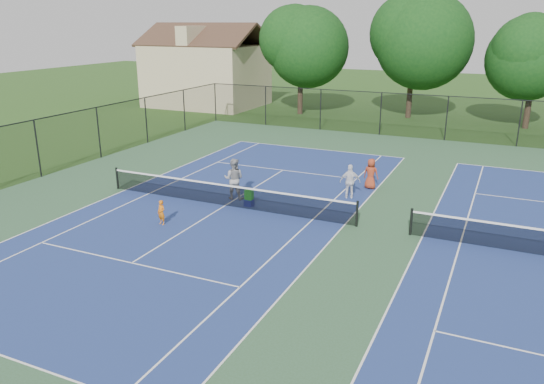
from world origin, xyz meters
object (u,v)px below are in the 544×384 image
at_px(child_player, 161,213).
at_px(bystander_c, 371,174).
at_px(tree_back_a, 301,43).
at_px(clapboard_house, 207,73).
at_px(ball_hopper, 249,195).
at_px(instructor, 234,179).
at_px(tree_back_c, 536,54).
at_px(bystander_a, 350,182).
at_px(ball_crate, 249,203).
at_px(tree_back_b, 414,36).

relative_size(child_player, bystander_c, 0.67).
height_order(tree_back_a, clapboard_house, tree_back_a).
bearing_deg(ball_hopper, instructor, 149.72).
height_order(tree_back_c, bystander_a, tree_back_c).
bearing_deg(child_player, ball_crate, 69.31).
xyz_separation_m(clapboard_house, instructor, (15.90, -23.97, -2.15)).
height_order(clapboard_house, bystander_a, clapboard_house).
xyz_separation_m(tree_back_b, ball_hopper, (-2.02, -25.60, -6.06)).
bearing_deg(ball_hopper, child_player, -122.68).
height_order(tree_back_b, ball_crate, tree_back_b).
height_order(tree_back_b, clapboard_house, tree_back_b).
relative_size(clapboard_house, bystander_a, 6.79).
bearing_deg(clapboard_house, instructor, -56.44).
distance_m(tree_back_b, ball_hopper, 26.39).
xyz_separation_m(tree_back_a, ball_crate, (6.98, -23.60, -5.88)).
bearing_deg(bystander_a, instructor, 7.15).
relative_size(tree_back_b, bystander_c, 6.72).
xyz_separation_m(tree_back_b, bystander_a, (1.67, -22.69, -5.80)).
height_order(child_player, bystander_c, bystander_c).
bearing_deg(instructor, tree_back_a, -89.79).
distance_m(tree_back_a, bystander_c, 22.53).
distance_m(tree_back_b, bystander_a, 23.48).
bearing_deg(instructor, tree_back_b, -111.28).
distance_m(child_player, ball_crate, 4.06).
relative_size(clapboard_house, instructor, 5.70).
distance_m(child_player, instructor, 4.21).
bearing_deg(bystander_c, child_player, 56.12).
height_order(clapboard_house, child_player, clapboard_house).
xyz_separation_m(tree_back_a, bystander_a, (10.67, -20.69, -5.24)).
xyz_separation_m(tree_back_c, instructor, (-12.10, -23.97, -4.53)).
bearing_deg(ball_crate, bystander_a, 38.28).
bearing_deg(instructor, clapboard_house, -70.63).
relative_size(tree_back_b, child_player, 9.97).
distance_m(tree_back_c, child_player, 31.36).
bearing_deg(child_player, tree_back_b, 93.75).
distance_m(instructor, ball_crate, 1.48).
bearing_deg(ball_crate, tree_back_b, 85.49).
xyz_separation_m(child_player, bystander_a, (5.88, 6.32, 0.29)).
distance_m(tree_back_a, tree_back_c, 18.04).
distance_m(bystander_a, ball_crate, 4.74).
distance_m(tree_back_c, bystander_a, 23.37).
bearing_deg(tree_back_c, bystander_a, -108.67).
distance_m(tree_back_a, clapboard_house, 10.47).
bearing_deg(tree_back_c, tree_back_a, -176.82).
bearing_deg(ball_crate, tree_back_a, 106.48).
xyz_separation_m(tree_back_b, child_player, (-4.20, -29.01, -6.09)).
relative_size(instructor, ball_hopper, 4.43).
distance_m(tree_back_b, clapboard_house, 19.35).
height_order(tree_back_c, instructor, tree_back_c).
xyz_separation_m(tree_back_c, bystander_a, (-7.33, -21.69, -4.68)).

